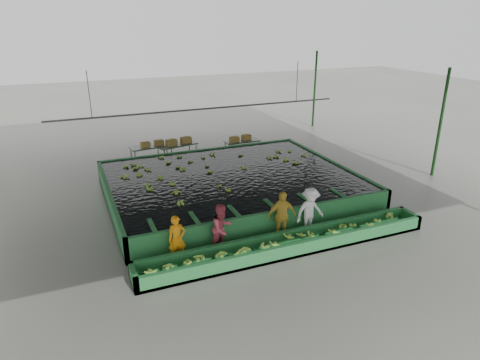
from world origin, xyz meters
name	(u,v)px	position (x,y,z in m)	size (l,w,h in m)	color
ground	(245,208)	(0.00, 0.00, 0.00)	(80.00, 80.00, 0.00)	slate
shed_roof	(245,79)	(0.00, 0.00, 5.00)	(20.00, 22.00, 0.04)	slate
shed_posts	(245,147)	(0.00, 0.00, 2.50)	(20.00, 22.00, 5.00)	#123A13
flotation_tank	(231,184)	(0.00, 1.50, 0.45)	(10.00, 8.00, 0.90)	#236C34
tank_water	(231,175)	(0.00, 1.50, 0.85)	(9.70, 7.70, 0.00)	black
sorting_trough	(289,244)	(0.00, -3.60, 0.25)	(10.00, 1.00, 0.50)	#236C34
cableway_rail	(203,109)	(0.00, 5.00, 3.00)	(0.08, 0.08, 14.00)	#59605B
rail_hanger_left	(89,95)	(-5.00, 5.00, 4.00)	(0.04, 0.04, 2.00)	#59605B
rail_hanger_right	(297,82)	(5.00, 5.00, 4.00)	(0.04, 0.04, 2.00)	#59605B
worker_a	(177,239)	(-3.45, -2.80, 0.75)	(0.55, 0.36, 1.50)	orange
worker_b	(222,228)	(-1.99, -2.80, 0.82)	(0.80, 0.62, 1.64)	#B64051
worker_c	(281,216)	(0.11, -2.80, 0.87)	(1.02, 0.42, 1.74)	gold
worker_d	(310,211)	(1.21, -2.80, 0.84)	(1.09, 0.63, 1.69)	white
packing_table_left	(152,155)	(-2.24, 6.82, 0.48)	(2.11, 0.84, 0.96)	#59605B
packing_table_mid	(177,153)	(-0.94, 6.68, 0.46)	(2.04, 0.82, 0.93)	#59605B
packing_table_right	(242,148)	(2.53, 6.28, 0.43)	(1.87, 0.75, 0.85)	#59605B
box_stack_left	(152,146)	(-2.19, 6.73, 0.96)	(1.16, 0.32, 0.25)	olive
box_stack_mid	(179,144)	(-0.83, 6.71, 0.93)	(1.36, 0.38, 0.29)	olive
box_stack_right	(240,141)	(2.45, 6.33, 0.85)	(1.22, 0.34, 0.26)	olive
floating_bananas	(224,170)	(0.00, 2.30, 0.85)	(8.57, 5.84, 0.12)	#8AC43F
trough_bananas	(289,240)	(0.00, -3.60, 0.40)	(9.45, 0.63, 0.13)	#8AC43F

